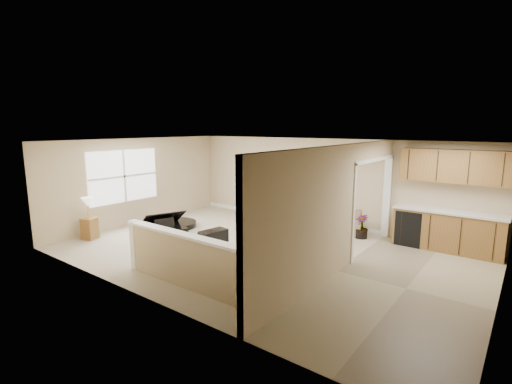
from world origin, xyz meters
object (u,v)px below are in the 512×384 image
Objects in this scene: palm_plant at (255,199)px; lamp_stand at (89,221)px; small_plant at (361,228)px; accent_table at (281,209)px; piano_bench at (213,239)px; piano at (161,210)px; loveseat at (333,221)px.

lamp_stand is (-2.11, -4.21, -0.15)m from palm_plant.
palm_plant reaches higher than small_plant.
accent_table is 0.54× the size of palm_plant.
piano_bench is 0.62× the size of lamp_stand.
accent_table is at bearing 69.43° from piano.
small_plant reaches higher than piano_bench.
palm_plant is 4.71m from lamp_stand.
accent_table is at bearing 0.54° from palm_plant.
lamp_stand is at bearing -142.41° from small_plant.
loveseat reaches higher than small_plant.
lamp_stand is (-3.05, -1.35, 0.23)m from piano_bench.
piano is at bearing -131.93° from accent_table.
loveseat is 1.62× the size of lamp_stand.
piano is 5.40m from small_plant.
loveseat is 2.61m from palm_plant.
lamp_stand reaches higher than piano_bench.
palm_plant is 2.04× the size of small_plant.
loveseat is 2.87× the size of small_plant.
small_plant is 0.56× the size of lamp_stand.
piano reaches higher than palm_plant.
piano reaches higher than loveseat.
piano_bench is (2.28, -0.33, -0.32)m from piano.
palm_plant is at bearing 83.50° from piano.
palm_plant is (-0.95, -0.01, 0.18)m from accent_table.
piano_bench is 1.09× the size of small_plant.
lamp_stand is at bearing -116.57° from palm_plant.
piano_bench is 2.88m from accent_table.
piano reaches higher than small_plant.
lamp_stand is (-4.70, -4.30, 0.14)m from loveseat.
accent_table is 1.11× the size of small_plant.
piano is at bearing -151.56° from small_plant.
piano reaches higher than lamp_stand.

